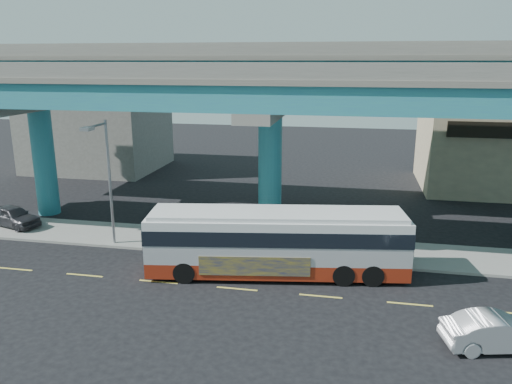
% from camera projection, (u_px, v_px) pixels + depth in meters
% --- Properties ---
extents(ground, '(120.00, 120.00, 0.00)m').
position_uv_depth(ground, '(238.00, 286.00, 24.22)').
color(ground, black).
rests_on(ground, ground).
extents(sidewalk, '(70.00, 4.00, 0.15)m').
position_uv_depth(sidewalk, '(260.00, 245.00, 29.42)').
color(sidewalk, gray).
rests_on(sidewalk, ground).
extents(lane_markings, '(58.00, 0.12, 0.01)m').
position_uv_depth(lane_markings, '(237.00, 289.00, 23.94)').
color(lane_markings, '#D8C64C').
rests_on(lane_markings, ground).
extents(viaduct, '(52.00, 12.40, 11.70)m').
position_uv_depth(viaduct, '(271.00, 85.00, 30.50)').
color(viaduct, teal).
rests_on(viaduct, ground).
extents(building_beige, '(14.00, 10.23, 7.00)m').
position_uv_depth(building_beige, '(510.00, 148.00, 41.72)').
color(building_beige, tan).
rests_on(building_beige, ground).
extents(building_concrete, '(12.00, 10.00, 9.00)m').
position_uv_depth(building_concrete, '(97.00, 123.00, 49.57)').
color(building_concrete, gray).
rests_on(building_concrete, ground).
extents(transit_bus, '(13.31, 4.82, 3.35)m').
position_uv_depth(transit_bus, '(277.00, 240.00, 25.16)').
color(transit_bus, maroon).
rests_on(transit_bus, ground).
extents(sedan, '(3.26, 4.78, 1.37)m').
position_uv_depth(sedan, '(498.00, 332.00, 18.86)').
color(sedan, '#B0B0B5').
rests_on(sedan, ground).
extents(parked_car, '(3.86, 4.87, 1.35)m').
position_uv_depth(parked_car, '(13.00, 216.00, 32.37)').
color(parked_car, '#313137').
rests_on(parked_car, sidewalk).
extents(street_lamp, '(0.50, 2.39, 7.27)m').
position_uv_depth(street_lamp, '(104.00, 166.00, 27.83)').
color(street_lamp, gray).
rests_on(street_lamp, sidewalk).
extents(stop_sign, '(0.63, 0.37, 2.36)m').
position_uv_depth(stop_sign, '(343.00, 229.00, 26.81)').
color(stop_sign, gray).
rests_on(stop_sign, sidewalk).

